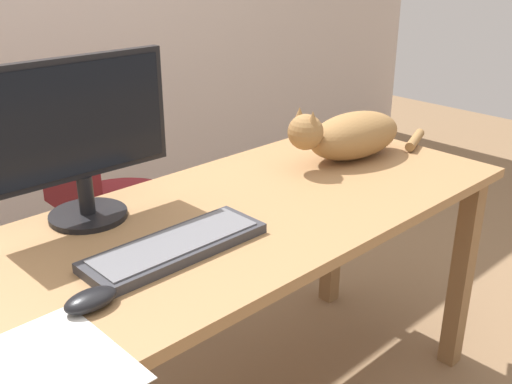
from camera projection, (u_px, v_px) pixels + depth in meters
The scene contains 7 objects.
desk at pixel (236, 245), 1.63m from camera, with size 1.66×0.69×0.75m.
office_chair at pixel (111, 231), 2.28m from camera, with size 0.48×0.48×0.91m.
monitor at pixel (79, 134), 1.47m from camera, with size 0.48×0.20×0.41m.
keyboard at pixel (176, 246), 1.38m from camera, with size 0.44×0.15×0.03m.
cat at pixel (350, 135), 1.94m from camera, with size 0.61×0.23×0.20m.
computer_mouse at pixel (91, 300), 1.17m from camera, with size 0.11×0.06×0.04m, color black.
paper_sheet at pixel (55, 365), 1.02m from camera, with size 0.21×0.30×0.00m, color white.
Camera 1 is at (-0.96, -1.08, 1.41)m, focal length 42.13 mm.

